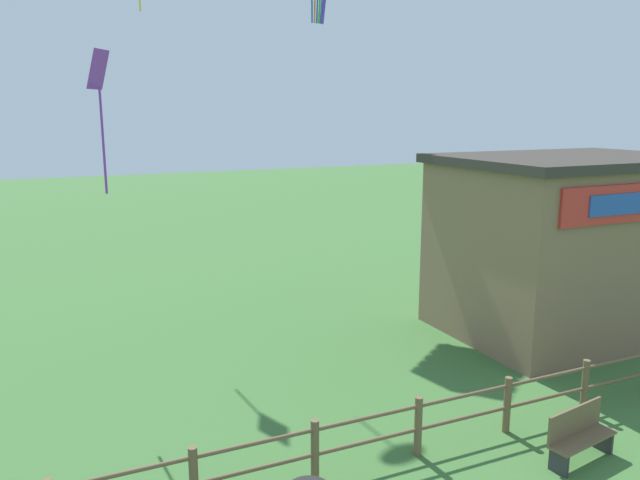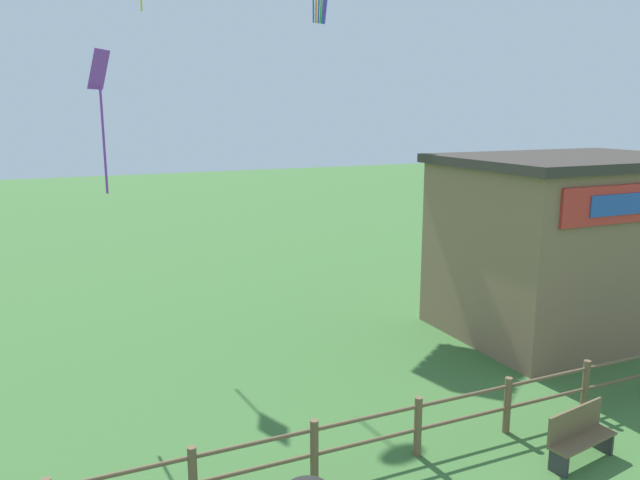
# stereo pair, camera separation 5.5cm
# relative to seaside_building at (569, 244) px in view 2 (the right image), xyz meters

# --- Properties ---
(wooden_fence) EXTENTS (14.19, 0.14, 1.11)m
(wooden_fence) POSITION_rel_seaside_building_xyz_m (-8.45, -3.98, -1.82)
(wooden_fence) COLOR brown
(wooden_fence) RESTS_ON ground_plane
(seaside_building) EXTENTS (6.86, 4.93, 4.87)m
(seaside_building) POSITION_rel_seaside_building_xyz_m (0.00, 0.00, 0.00)
(seaside_building) COLOR #84664C
(seaside_building) RESTS_ON ground_plane
(park_bench_by_building) EXTENTS (1.51, 0.64, 0.96)m
(park_bench_by_building) POSITION_rel_seaside_building_xyz_m (-4.96, -5.29, -1.96)
(park_bench_by_building) COLOR brown
(park_bench_by_building) RESTS_ON ground_plane
(kite_purple_streamer) EXTENTS (0.53, 0.62, 2.92)m
(kite_purple_streamer) POSITION_rel_seaside_building_xyz_m (-11.93, 1.19, 3.89)
(kite_purple_streamer) COLOR purple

